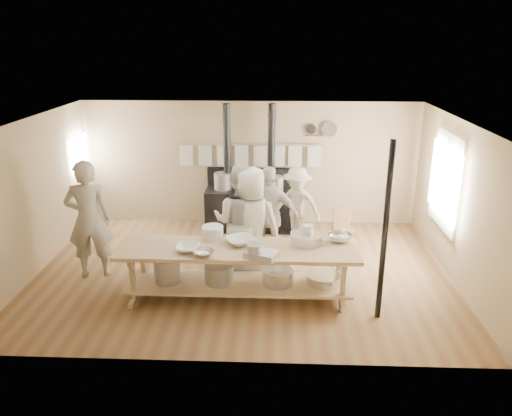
# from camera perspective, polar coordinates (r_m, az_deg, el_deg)

# --- Properties ---
(ground) EXTENTS (7.00, 7.00, 0.00)m
(ground) POSITION_cam_1_polar(r_m,az_deg,el_deg) (8.67, -1.51, -7.32)
(ground) COLOR brown
(ground) RESTS_ON ground
(room_shell) EXTENTS (7.00, 7.00, 7.00)m
(room_shell) POSITION_cam_1_polar(r_m,az_deg,el_deg) (8.08, -1.61, 3.04)
(room_shell) COLOR tan
(room_shell) RESTS_ON ground
(window_right) EXTENTS (0.09, 1.50, 1.65)m
(window_right) POSITION_cam_1_polar(r_m,az_deg,el_deg) (9.15, 20.94, 2.88)
(window_right) COLOR beige
(window_right) RESTS_ON ground
(left_opening) EXTENTS (0.00, 0.90, 0.90)m
(left_opening) POSITION_cam_1_polar(r_m,az_deg,el_deg) (10.78, -19.56, 5.92)
(left_opening) COLOR white
(left_opening) RESTS_ON ground
(stove) EXTENTS (1.90, 0.75, 2.60)m
(stove) POSITION_cam_1_polar(r_m,az_deg,el_deg) (10.43, -0.78, 0.45)
(stove) COLOR black
(stove) RESTS_ON ground
(towel_rail) EXTENTS (3.00, 0.04, 0.47)m
(towel_rail) POSITION_cam_1_polar(r_m,az_deg,el_deg) (10.42, -0.69, 6.33)
(towel_rail) COLOR #9F815A
(towel_rail) RESTS_ON ground
(back_wall_shelf) EXTENTS (0.63, 0.14, 0.32)m
(back_wall_shelf) POSITION_cam_1_polar(r_m,az_deg,el_deg) (10.38, 7.50, 8.67)
(back_wall_shelf) COLOR #9F815A
(back_wall_shelf) RESTS_ON ground
(prep_table) EXTENTS (3.60, 0.90, 0.85)m
(prep_table) POSITION_cam_1_polar(r_m,az_deg,el_deg) (7.64, -2.07, -6.83)
(prep_table) COLOR #9F815A
(prep_table) RESTS_ON ground
(support_post) EXTENTS (0.08, 0.08, 2.60)m
(support_post) POSITION_cam_1_polar(r_m,az_deg,el_deg) (7.05, 14.51, -2.84)
(support_post) COLOR black
(support_post) RESTS_ON ground
(cook_far_left) EXTENTS (0.82, 0.63, 2.01)m
(cook_far_left) POSITION_cam_1_polar(r_m,az_deg,el_deg) (8.62, -18.55, -1.26)
(cook_far_left) COLOR beige
(cook_far_left) RESTS_ON ground
(cook_left) EXTENTS (1.10, 0.95, 1.95)m
(cook_left) POSITION_cam_1_polar(r_m,az_deg,el_deg) (8.17, -1.78, -1.58)
(cook_left) COLOR beige
(cook_left) RESTS_ON ground
(cook_center) EXTENTS (1.02, 0.75, 1.92)m
(cook_center) POSITION_cam_1_polar(r_m,az_deg,el_deg) (8.07, -0.56, -1.97)
(cook_center) COLOR beige
(cook_center) RESTS_ON ground
(cook_right) EXTENTS (1.08, 0.57, 1.76)m
(cook_right) POSITION_cam_1_polar(r_m,az_deg,el_deg) (8.72, 1.55, -0.87)
(cook_right) COLOR beige
(cook_right) RESTS_ON ground
(cook_by_window) EXTENTS (1.11, 0.87, 1.51)m
(cook_by_window) POSITION_cam_1_polar(r_m,az_deg,el_deg) (9.67, 4.69, 0.33)
(cook_by_window) COLOR beige
(cook_by_window) RESTS_ON ground
(chair) EXTENTS (0.46, 0.46, 0.78)m
(chair) POSITION_cam_1_polar(r_m,az_deg,el_deg) (9.64, 10.05, -3.31)
(chair) COLOR #4F331F
(chair) RESTS_ON ground
(bowl_white_a) EXTENTS (0.36, 0.36, 0.09)m
(bowl_white_a) POSITION_cam_1_polar(r_m,az_deg,el_deg) (7.44, -7.78, -4.58)
(bowl_white_a) COLOR white
(bowl_white_a) RESTS_ON prep_table
(bowl_steel_a) EXTENTS (0.44, 0.44, 0.10)m
(bowl_steel_a) POSITION_cam_1_polar(r_m,az_deg,el_deg) (7.23, -6.02, -5.18)
(bowl_steel_a) COLOR silver
(bowl_steel_a) RESTS_ON prep_table
(bowl_white_b) EXTENTS (0.57, 0.57, 0.10)m
(bowl_white_b) POSITION_cam_1_polar(r_m,az_deg,el_deg) (7.61, -1.80, -3.78)
(bowl_white_b) COLOR white
(bowl_white_b) RESTS_ON prep_table
(bowl_steel_b) EXTENTS (0.38, 0.38, 0.12)m
(bowl_steel_b) POSITION_cam_1_polar(r_m,az_deg,el_deg) (7.82, 9.57, -3.34)
(bowl_steel_b) COLOR silver
(bowl_steel_b) RESTS_ON prep_table
(roasting_pan) EXTENTS (0.52, 0.44, 0.10)m
(roasting_pan) POSITION_cam_1_polar(r_m,az_deg,el_deg) (7.16, 0.60, -5.32)
(roasting_pan) COLOR #B2B2B7
(roasting_pan) RESTS_ON prep_table
(mixing_bowl_large) EXTENTS (0.49, 0.49, 0.15)m
(mixing_bowl_large) POSITION_cam_1_polar(r_m,az_deg,el_deg) (7.66, 5.77, -3.51)
(mixing_bowl_large) COLOR silver
(mixing_bowl_large) RESTS_ON prep_table
(bucket_galv) EXTENTS (0.30, 0.30, 0.21)m
(bucket_galv) POSITION_cam_1_polar(r_m,az_deg,el_deg) (7.14, -0.16, -4.91)
(bucket_galv) COLOR gray
(bucket_galv) RESTS_ON prep_table
(deep_bowl_enamel) EXTENTS (0.38, 0.38, 0.21)m
(deep_bowl_enamel) POSITION_cam_1_polar(r_m,az_deg,el_deg) (7.80, -4.99, -2.82)
(deep_bowl_enamel) COLOR white
(deep_bowl_enamel) RESTS_ON prep_table
(pitcher) EXTENTS (0.18, 0.18, 0.25)m
(pitcher) POSITION_cam_1_polar(r_m,az_deg,el_deg) (7.75, 5.94, -2.85)
(pitcher) COLOR white
(pitcher) RESTS_ON prep_table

